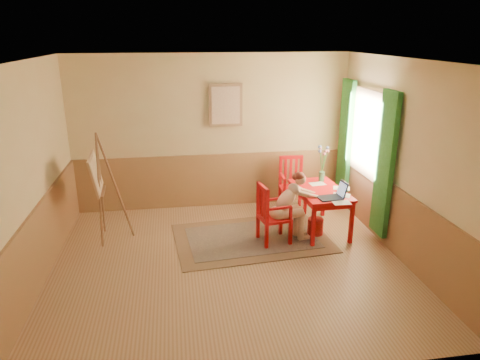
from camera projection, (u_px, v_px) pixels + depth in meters
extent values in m
cube|color=tan|center=(229.00, 263.00, 6.24)|extent=(5.00, 4.50, 0.02)
cube|color=white|center=(227.00, 59.00, 5.33)|extent=(5.00, 4.50, 0.02)
cube|color=#D6B882|center=(212.00, 133.00, 7.90)|extent=(5.00, 0.02, 2.80)
cube|color=#D6B882|center=(262.00, 248.00, 3.67)|extent=(5.00, 0.02, 2.80)
cube|color=#D6B882|center=(28.00, 178.00, 5.42)|extent=(0.02, 4.50, 2.80)
cube|color=#D6B882|center=(404.00, 161.00, 6.15)|extent=(0.02, 4.50, 2.80)
cube|color=#A2754B|center=(213.00, 180.00, 8.16)|extent=(5.00, 0.04, 1.00)
cube|color=#A2754B|center=(41.00, 243.00, 5.71)|extent=(0.04, 4.50, 1.00)
cube|color=#A2754B|center=(395.00, 220.00, 6.43)|extent=(0.04, 4.50, 1.00)
cube|color=white|center=(369.00, 134.00, 7.12)|extent=(0.02, 1.00, 1.30)
cube|color=#A37E59|center=(367.00, 134.00, 7.12)|extent=(0.03, 1.12, 1.42)
cube|color=#369145|center=(385.00, 165.00, 6.48)|extent=(0.08, 0.45, 2.20)
cube|color=#369145|center=(345.00, 141.00, 7.94)|extent=(0.08, 0.45, 2.20)
cube|color=#A37E59|center=(226.00, 105.00, 7.73)|extent=(0.60, 0.04, 0.76)
cube|color=beige|center=(226.00, 105.00, 7.70)|extent=(0.50, 0.02, 0.66)
cube|color=#8C7251|center=(252.00, 238.00, 6.96)|extent=(2.53, 1.80, 0.01)
cube|color=black|center=(252.00, 238.00, 6.96)|extent=(2.10, 1.37, 0.01)
cube|color=red|center=(320.00, 190.00, 7.04)|extent=(0.79, 1.24, 0.04)
cube|color=red|center=(320.00, 194.00, 7.07)|extent=(0.68, 1.14, 0.10)
cube|color=red|center=(313.00, 226.00, 6.58)|extent=(0.06, 0.06, 0.68)
cube|color=red|center=(351.00, 223.00, 6.71)|extent=(0.06, 0.06, 0.68)
cube|color=red|center=(290.00, 200.00, 7.61)|extent=(0.06, 0.06, 0.68)
cube|color=red|center=(323.00, 198.00, 7.73)|extent=(0.06, 0.06, 0.68)
cube|color=red|center=(274.00, 218.00, 6.72)|extent=(0.51, 0.49, 0.04)
cube|color=red|center=(267.00, 237.00, 6.56)|extent=(0.06, 0.06, 0.39)
cube|color=red|center=(290.00, 234.00, 6.68)|extent=(0.06, 0.06, 0.39)
cube|color=red|center=(258.00, 227.00, 6.90)|extent=(0.06, 0.06, 0.39)
cube|color=red|center=(281.00, 224.00, 7.01)|extent=(0.06, 0.06, 0.39)
cube|color=red|center=(267.00, 206.00, 6.40)|extent=(0.06, 0.06, 0.53)
cube|color=red|center=(258.00, 198.00, 6.74)|extent=(0.06, 0.06, 0.53)
cube|color=red|center=(263.00, 187.00, 6.49)|extent=(0.12, 0.42, 0.06)
cube|color=red|center=(265.00, 205.00, 6.49)|extent=(0.04, 0.05, 0.43)
cube|color=red|center=(263.00, 203.00, 6.57)|extent=(0.04, 0.05, 0.43)
cube|color=red|center=(260.00, 201.00, 6.66)|extent=(0.04, 0.05, 0.43)
cube|color=red|center=(279.00, 208.00, 6.48)|extent=(0.39, 0.10, 0.03)
cube|color=red|center=(291.00, 213.00, 6.56)|extent=(0.04, 0.04, 0.21)
cube|color=red|center=(270.00, 200.00, 6.81)|extent=(0.39, 0.10, 0.03)
cube|color=red|center=(281.00, 204.00, 6.90)|extent=(0.04, 0.04, 0.21)
cube|color=red|center=(293.00, 189.00, 7.93)|extent=(0.46, 0.48, 0.04)
cube|color=red|center=(280.00, 196.00, 8.18)|extent=(0.05, 0.05, 0.40)
cube|color=red|center=(284.00, 205.00, 7.80)|extent=(0.05, 0.05, 0.40)
cube|color=red|center=(300.00, 196.00, 8.22)|extent=(0.05, 0.05, 0.40)
cube|color=red|center=(305.00, 204.00, 7.83)|extent=(0.05, 0.05, 0.40)
cube|color=red|center=(280.00, 170.00, 8.01)|extent=(0.05, 0.05, 0.55)
cube|color=red|center=(301.00, 170.00, 8.05)|extent=(0.05, 0.05, 0.55)
cube|color=red|center=(291.00, 157.00, 7.95)|extent=(0.44, 0.07, 0.06)
cube|color=red|center=(285.00, 171.00, 8.03)|extent=(0.05, 0.03, 0.45)
cube|color=red|center=(291.00, 171.00, 8.04)|extent=(0.05, 0.03, 0.45)
cube|color=red|center=(296.00, 170.00, 8.05)|extent=(0.05, 0.03, 0.45)
cube|color=red|center=(283.00, 176.00, 7.84)|extent=(0.06, 0.41, 0.03)
cube|color=red|center=(284.00, 186.00, 7.69)|extent=(0.04, 0.04, 0.22)
cube|color=red|center=(304.00, 176.00, 7.88)|extent=(0.06, 0.41, 0.03)
cube|color=red|center=(306.00, 185.00, 7.73)|extent=(0.04, 0.04, 0.22)
ellipsoid|color=beige|center=(278.00, 213.00, 6.69)|extent=(0.30, 0.35, 0.20)
cylinder|color=beige|center=(291.00, 214.00, 6.68)|extent=(0.41, 0.20, 0.14)
cylinder|color=beige|center=(287.00, 210.00, 6.82)|extent=(0.41, 0.20, 0.14)
cylinder|color=beige|center=(301.00, 226.00, 6.81)|extent=(0.12, 0.12, 0.45)
cylinder|color=beige|center=(297.00, 222.00, 6.95)|extent=(0.12, 0.12, 0.45)
cube|color=beige|center=(304.00, 238.00, 6.90)|extent=(0.20, 0.11, 0.07)
cube|color=beige|center=(299.00, 234.00, 7.04)|extent=(0.20, 0.11, 0.07)
ellipsoid|color=beige|center=(286.00, 200.00, 6.67)|extent=(0.47, 0.32, 0.47)
ellipsoid|color=beige|center=(294.00, 189.00, 6.65)|extent=(0.22, 0.29, 0.16)
sphere|color=beige|center=(300.00, 179.00, 6.63)|extent=(0.20, 0.20, 0.18)
ellipsoid|color=maroon|center=(299.00, 176.00, 6.61)|extent=(0.19, 0.20, 0.13)
sphere|color=maroon|center=(295.00, 177.00, 6.59)|extent=(0.11, 0.11, 0.09)
cylinder|color=beige|center=(303.00, 194.00, 6.58)|extent=(0.20, 0.09, 0.13)
cylinder|color=beige|center=(314.00, 196.00, 6.68)|extent=(0.27, 0.16, 0.15)
sphere|color=beige|center=(308.00, 195.00, 6.60)|extent=(0.09, 0.09, 0.08)
sphere|color=beige|center=(319.00, 198.00, 6.75)|extent=(0.08, 0.08, 0.07)
cylinder|color=beige|center=(295.00, 188.00, 6.81)|extent=(0.21, 0.13, 0.13)
cylinder|color=beige|center=(307.00, 192.00, 6.88)|extent=(0.26, 0.08, 0.15)
sphere|color=beige|center=(300.00, 189.00, 6.85)|extent=(0.09, 0.09, 0.08)
sphere|color=beige|center=(314.00, 194.00, 6.90)|extent=(0.08, 0.08, 0.07)
cube|color=#1E2338|center=(330.00, 198.00, 6.64)|extent=(0.37, 0.28, 0.02)
cube|color=#2D3342|center=(330.00, 198.00, 6.64)|extent=(0.32, 0.23, 0.00)
cube|color=#1E2338|center=(342.00, 189.00, 6.65)|extent=(0.10, 0.26, 0.23)
cube|color=#99BFF2|center=(342.00, 189.00, 6.65)|extent=(0.08, 0.21, 0.19)
cube|color=white|center=(342.00, 203.00, 6.47)|extent=(0.26, 0.19, 0.00)
cube|color=white|center=(341.00, 188.00, 7.08)|extent=(0.31, 0.27, 0.00)
cube|color=white|center=(317.00, 184.00, 7.28)|extent=(0.28, 0.22, 0.00)
cube|color=white|center=(342.00, 195.00, 6.77)|extent=(0.32, 0.29, 0.00)
cylinder|color=#3F724C|center=(322.00, 176.00, 7.41)|extent=(0.12, 0.12, 0.16)
cylinder|color=#3F7233|center=(321.00, 160.00, 7.38)|extent=(0.03, 0.14, 0.43)
sphere|color=#728CD8|center=(320.00, 147.00, 7.37)|extent=(0.08, 0.08, 0.06)
cylinder|color=#3F7233|center=(321.00, 161.00, 7.28)|extent=(0.08, 0.08, 0.45)
sphere|color=pink|center=(320.00, 149.00, 7.17)|extent=(0.06, 0.06, 0.04)
cylinder|color=#3F7233|center=(323.00, 163.00, 7.35)|extent=(0.04, 0.04, 0.33)
sphere|color=pink|center=(324.00, 154.00, 7.31)|extent=(0.07, 0.07, 0.05)
cylinder|color=#3F7233|center=(321.00, 162.00, 7.27)|extent=(0.11, 0.11, 0.42)
sphere|color=#728CD8|center=(320.00, 151.00, 7.15)|extent=(0.07, 0.07, 0.06)
cylinder|color=#3F7233|center=(325.00, 162.00, 7.36)|extent=(0.11, 0.06, 0.37)
sphere|color=pink|center=(328.00, 151.00, 7.33)|extent=(0.07, 0.07, 0.05)
cylinder|color=#3F7233|center=(324.00, 162.00, 7.34)|extent=(0.07, 0.04, 0.38)
sphere|color=pink|center=(326.00, 151.00, 7.30)|extent=(0.06, 0.06, 0.05)
cylinder|color=#3F7233|center=(325.00, 160.00, 7.36)|extent=(0.11, 0.08, 0.43)
sphere|color=#728CD8|center=(327.00, 148.00, 7.33)|extent=(0.06, 0.06, 0.05)
cylinder|color=red|center=(315.00, 227.00, 7.06)|extent=(0.26, 0.26, 0.27)
cylinder|color=brown|center=(99.00, 191.00, 6.56)|extent=(0.06, 0.32, 1.73)
cylinder|color=brown|center=(101.00, 185.00, 6.82)|extent=(0.11, 0.32, 1.73)
cylinder|color=brown|center=(116.00, 187.00, 6.74)|extent=(0.45, 0.06, 1.73)
cylinder|color=brown|center=(99.00, 192.00, 6.71)|extent=(0.06, 0.48, 0.03)
cube|color=brown|center=(103.00, 192.00, 6.72)|extent=(0.09, 0.52, 0.03)
cube|color=#A37E59|center=(95.00, 173.00, 6.60)|extent=(0.18, 0.77, 0.57)
cube|color=beige|center=(97.00, 173.00, 6.61)|extent=(0.14, 0.69, 0.50)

